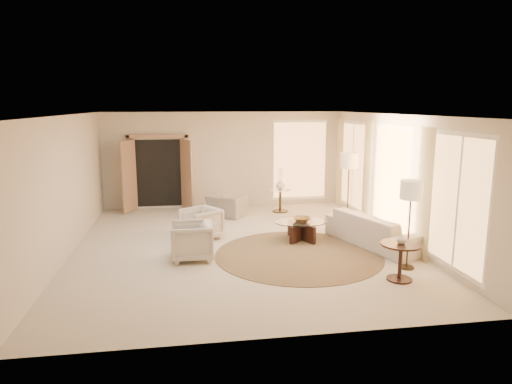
{
  "coord_description": "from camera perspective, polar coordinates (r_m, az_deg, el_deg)",
  "views": [
    {
      "loc": [
        -1.13,
        -9.4,
        3.01
      ],
      "look_at": [
        0.4,
        0.4,
        1.1
      ],
      "focal_mm": 32.0,
      "sensor_mm": 36.0,
      "label": 1
    }
  ],
  "objects": [
    {
      "name": "floor_lamp_far",
      "position": [
        8.73,
        18.82,
        -0.24
      ],
      "size": [
        0.4,
        0.4,
        1.66
      ],
      "rotation": [
        0.0,
        0.0,
        -0.4
      ],
      "color": "#322819",
      "rests_on": "room"
    },
    {
      "name": "curtains_right",
      "position": [
        11.48,
        14.5,
        1.98
      ],
      "size": [
        0.06,
        5.2,
        2.6
      ],
      "primitive_type": null,
      "color": "beige",
      "rests_on": "room"
    },
    {
      "name": "french_doors",
      "position": [
        13.38,
        -12.09,
        2.31
      ],
      "size": [
        1.95,
        0.66,
        2.16
      ],
      "color": "tan",
      "rests_on": "room"
    },
    {
      "name": "end_table",
      "position": [
        8.32,
        17.63,
        -7.53
      ],
      "size": [
        0.7,
        0.7,
        0.66
      ],
      "rotation": [
        0.0,
        0.0,
        -0.36
      ],
      "color": "black",
      "rests_on": "room"
    },
    {
      "name": "armchair_left",
      "position": [
        10.42,
        -6.91,
        -3.76
      ],
      "size": [
        0.99,
        1.01,
        0.77
      ],
      "primitive_type": "imported",
      "rotation": [
        0.0,
        0.0,
        -1.03
      ],
      "color": "beige",
      "rests_on": "room"
    },
    {
      "name": "side_table",
      "position": [
        12.95,
        3.04,
        -0.73
      ],
      "size": [
        0.57,
        0.57,
        0.67
      ],
      "rotation": [
        0.0,
        0.0,
        0.18
      ],
      "color": "#322819",
      "rests_on": "room"
    },
    {
      "name": "accent_chair",
      "position": [
        12.4,
        -3.7,
        -1.24
      ],
      "size": [
        1.11,
        1.01,
        0.82
      ],
      "primitive_type": "imported",
      "rotation": [
        0.0,
        0.0,
        2.57
      ],
      "color": "gray",
      "rests_on": "room"
    },
    {
      "name": "side_vase",
      "position": [
        12.88,
        3.06,
        0.97
      ],
      "size": [
        0.33,
        0.33,
        0.26
      ],
      "primitive_type": "imported",
      "rotation": [
        0.0,
        0.0,
        -0.43
      ],
      "color": "white",
      "rests_on": "side_table"
    },
    {
      "name": "end_vase",
      "position": [
        8.23,
        17.75,
        -5.61
      ],
      "size": [
        0.2,
        0.2,
        0.17
      ],
      "primitive_type": "imported",
      "rotation": [
        0.0,
        0.0,
        -0.24
      ],
      "color": "white",
      "rests_on": "end_table"
    },
    {
      "name": "floor_lamp_near",
      "position": [
        11.59,
        11.58,
        3.47
      ],
      "size": [
        0.44,
        0.44,
        1.83
      ],
      "rotation": [
        0.0,
        0.0,
        -0.23
      ],
      "color": "#322819",
      "rests_on": "room"
    },
    {
      "name": "windows_right",
      "position": [
        10.68,
        16.65,
        1.5
      ],
      "size": [
        0.1,
        6.4,
        2.4
      ],
      "primitive_type": null,
      "color": "#FDB065",
      "rests_on": "room"
    },
    {
      "name": "room",
      "position": [
        9.61,
        -1.99,
        1.23
      ],
      "size": [
        7.04,
        8.04,
        2.83
      ],
      "color": "beige",
      "rests_on": "ground"
    },
    {
      "name": "coffee_table",
      "position": [
        10.31,
        5.7,
        -4.54
      ],
      "size": [
        1.37,
        1.37,
        0.44
      ],
      "rotation": [
        0.0,
        0.0,
        -0.16
      ],
      "color": "black",
      "rests_on": "room"
    },
    {
      "name": "sofa",
      "position": [
        10.23,
        14.72,
        -4.55
      ],
      "size": [
        1.66,
        2.56,
        0.7
      ],
      "primitive_type": "imported",
      "rotation": [
        0.0,
        0.0,
        1.9
      ],
      "color": "beige",
      "rests_on": "room"
    },
    {
      "name": "armchair_right",
      "position": [
        9.09,
        -8.06,
        -5.85
      ],
      "size": [
        0.74,
        0.79,
        0.81
      ],
      "primitive_type": "imported",
      "rotation": [
        0.0,
        0.0,
        -1.57
      ],
      "color": "beige",
      "rests_on": "room"
    },
    {
      "name": "bowl",
      "position": [
        10.26,
        5.72,
        -3.41
      ],
      "size": [
        0.4,
        0.4,
        0.09
      ],
      "primitive_type": "imported",
      "rotation": [
        0.0,
        0.0,
        -0.04
      ],
      "color": "brown",
      "rests_on": "coffee_table"
    },
    {
      "name": "window_back_corner",
      "position": [
        13.89,
        5.5,
        3.98
      ],
      "size": [
        1.7,
        0.1,
        2.4
      ],
      "primitive_type": null,
      "color": "#FDB065",
      "rests_on": "room"
    },
    {
      "name": "area_rug",
      "position": [
        9.4,
        5.33,
        -7.79
      ],
      "size": [
        3.74,
        3.74,
        0.01
      ],
      "primitive_type": "cylinder",
      "rotation": [
        0.0,
        0.0,
        0.11
      ],
      "color": "#3C2C1B",
      "rests_on": "room"
    }
  ]
}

